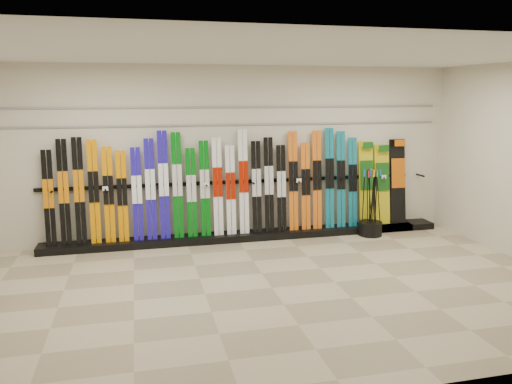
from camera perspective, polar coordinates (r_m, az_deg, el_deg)
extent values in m
plane|color=gray|center=(6.72, 1.84, -10.89)|extent=(8.00, 8.00, 0.00)
plane|color=beige|center=(8.72, -2.45, 4.43)|extent=(8.00, 0.00, 8.00)
plane|color=silver|center=(6.24, 2.01, 15.56)|extent=(8.00, 8.00, 0.00)
cube|color=black|center=(8.84, -0.66, -5.00)|extent=(8.00, 0.40, 0.12)
cube|color=black|center=(8.58, -22.60, -0.67)|extent=(0.17, 0.17, 1.54)
cube|color=black|center=(8.54, -21.11, -0.05)|extent=(0.17, 0.19, 1.70)
cube|color=black|center=(8.51, -19.55, 0.10)|extent=(0.17, 0.19, 1.73)
cube|color=orange|center=(8.49, -18.03, 0.01)|extent=(0.17, 0.18, 1.68)
cube|color=orange|center=(8.48, -16.49, -0.31)|extent=(0.17, 0.17, 1.57)
cube|color=orange|center=(8.47, -15.04, -0.48)|extent=(0.17, 0.17, 1.49)
cube|color=#2014AA|center=(8.47, -13.44, -0.25)|extent=(0.17, 0.17, 1.54)
cube|color=#2014AA|center=(8.46, -11.97, 0.29)|extent=(0.17, 0.18, 1.68)
cube|color=#2014AA|center=(8.46, -10.50, 0.78)|extent=(0.17, 0.20, 1.81)
cube|color=#04670F|center=(8.48, -8.98, 0.74)|extent=(0.17, 0.19, 1.78)
cube|color=#04670F|center=(8.51, -7.39, -0.09)|extent=(0.17, 0.17, 1.51)
cube|color=#04670F|center=(8.53, -5.87, 0.38)|extent=(0.17, 0.18, 1.63)
cube|color=white|center=(8.56, -4.41, 0.59)|extent=(0.17, 0.18, 1.67)
cube|color=white|center=(8.60, -2.92, 0.21)|extent=(0.17, 0.17, 1.54)
cube|color=white|center=(8.64, -1.44, 1.17)|extent=(0.17, 0.20, 1.81)
cube|color=black|center=(8.70, 0.05, 0.55)|extent=(0.17, 0.18, 1.60)
cube|color=black|center=(8.75, 1.48, 0.81)|extent=(0.17, 0.18, 1.66)
cube|color=black|center=(8.81, 2.91, 0.42)|extent=(0.17, 0.17, 1.52)
cube|color=orange|center=(8.87, 4.28, 1.24)|extent=(0.17, 0.19, 1.76)
cube|color=orange|center=(8.95, 5.70, 0.65)|extent=(0.17, 0.17, 1.55)
cube|color=orange|center=(9.01, 6.99, 1.36)|extent=(0.17, 0.19, 1.76)
cube|color=#11697C|center=(9.10, 8.40, 1.55)|extent=(0.17, 0.20, 1.80)
cube|color=#11697C|center=(9.18, 9.68, 1.41)|extent=(0.17, 0.19, 1.74)
cube|color=#11697C|center=(9.28, 10.98, 1.10)|extent=(0.17, 0.18, 1.62)
cube|color=gold|center=(9.45, 12.48, 0.96)|extent=(0.28, 0.24, 1.54)
cube|color=gold|center=(9.60, 14.21, 0.84)|extent=(0.29, 0.23, 1.48)
cube|color=black|center=(9.75, 15.87, 1.18)|extent=(0.31, 0.24, 1.57)
cylinder|color=black|center=(9.28, 12.92, -4.09)|extent=(0.43, 0.43, 0.25)
cylinder|color=black|center=(9.05, 12.62, -1.29)|extent=(0.04, 0.10, 1.18)
cylinder|color=black|center=(9.11, 13.18, -1.24)|extent=(0.15, 0.15, 1.17)
cylinder|color=black|center=(9.11, 12.15, -1.19)|extent=(0.05, 0.06, 1.18)
cylinder|color=black|center=(9.22, 13.10, -1.09)|extent=(0.06, 0.04, 1.18)
cylinder|color=black|center=(9.17, 13.30, -1.16)|extent=(0.08, 0.11, 1.18)
cylinder|color=black|center=(9.16, 13.18, -1.17)|extent=(0.12, 0.12, 1.17)
cylinder|color=black|center=(9.22, 13.85, -1.13)|extent=(0.09, 0.16, 1.17)
cylinder|color=black|center=(9.14, 13.55, -1.22)|extent=(0.07, 0.13, 1.18)
cylinder|color=black|center=(9.25, 13.45, -1.07)|extent=(0.13, 0.03, 1.18)
cylinder|color=black|center=(9.27, 12.91, -1.02)|extent=(0.13, 0.07, 1.18)
cylinder|color=black|center=(9.18, 12.84, -1.13)|extent=(0.04, 0.08, 1.18)
cylinder|color=black|center=(9.18, 13.21, -1.15)|extent=(0.11, 0.04, 1.18)
cube|color=gray|center=(8.66, -2.45, 7.71)|extent=(7.60, 0.02, 0.03)
cube|color=gray|center=(8.64, -2.47, 9.69)|extent=(7.60, 0.02, 0.03)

